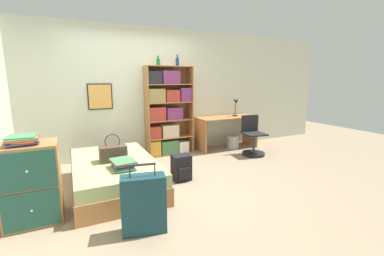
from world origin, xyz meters
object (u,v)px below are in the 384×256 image
(book_stack_on_bed, at_px, (123,164))
(waste_bin, at_px, (233,142))
(handbag, at_px, (113,153))
(desk_chair, at_px, (253,142))
(dresser, at_px, (32,183))
(desk_lamp, at_px, (236,103))
(bookcase, at_px, (167,113))
(bed, at_px, (114,173))
(suitcase, at_px, (144,204))
(desk, at_px, (227,126))
(backpack, at_px, (181,168))
(bottle_brown, at_px, (177,62))
(bottle_green, at_px, (158,62))
(magazine_pile_on_dresser, at_px, (22,140))

(book_stack_on_bed, bearing_deg, waste_bin, 28.87)
(handbag, bearing_deg, desk_chair, 9.71)
(dresser, xyz_separation_m, desk_lamp, (3.92, 1.75, 0.59))
(book_stack_on_bed, bearing_deg, bookcase, 54.26)
(handbag, bearing_deg, bed, 80.40)
(suitcase, height_order, desk_chair, desk_chair)
(desk, distance_m, backpack, 2.18)
(book_stack_on_bed, relative_size, bottle_brown, 1.68)
(desk, bearing_deg, bookcase, 175.04)
(bottle_brown, relative_size, waste_bin, 0.78)
(bed, relative_size, handbag, 4.74)
(bottle_green, height_order, desk_lamp, bottle_green)
(book_stack_on_bed, bearing_deg, desk_chair, 17.54)
(magazine_pile_on_dresser, bearing_deg, bed, 29.50)
(desk_chair, distance_m, backpack, 2.01)
(bed, height_order, desk_lamp, desk_lamp)
(handbag, relative_size, bottle_brown, 1.71)
(dresser, relative_size, bottle_green, 4.70)
(book_stack_on_bed, bearing_deg, bed, 97.19)
(book_stack_on_bed, distance_m, waste_bin, 3.19)
(dresser, bearing_deg, desk_chair, 14.94)
(bed, height_order, desk_chair, desk_chair)
(suitcase, bearing_deg, backpack, 51.02)
(desk, bearing_deg, waste_bin, -22.48)
(dresser, bearing_deg, desk_lamp, 24.04)
(handbag, relative_size, suitcase, 0.53)
(bed, relative_size, book_stack_on_bed, 4.83)
(bottle_green, bearing_deg, bottle_brown, 2.29)
(bed, distance_m, bottle_brown, 2.65)
(bookcase, relative_size, backpack, 4.52)
(bed, relative_size, bottle_green, 9.78)
(handbag, height_order, bookcase, bookcase)
(bottle_green, bearing_deg, waste_bin, -6.58)
(handbag, height_order, backpack, handbag)
(desk, height_order, backpack, desk)
(magazine_pile_on_dresser, height_order, desk_lamp, desk_lamp)
(magazine_pile_on_dresser, bearing_deg, desk_lamp, 23.65)
(suitcase, distance_m, waste_bin, 3.64)
(book_stack_on_bed, relative_size, suitcase, 0.52)
(book_stack_on_bed, distance_m, bottle_green, 2.49)
(book_stack_on_bed, distance_m, desk_lamp, 3.38)
(book_stack_on_bed, distance_m, backpack, 1.01)
(bookcase, distance_m, backpack, 1.63)
(dresser, bearing_deg, magazine_pile_on_dresser, 158.62)
(bottle_brown, bearing_deg, bottle_green, -177.71)
(dresser, distance_m, bottle_green, 3.16)
(dresser, relative_size, desk_lamp, 1.97)
(waste_bin, bearing_deg, handbag, -158.31)
(magazine_pile_on_dresser, bearing_deg, bottle_brown, 36.13)
(bottle_brown, relative_size, desk_lamp, 0.51)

